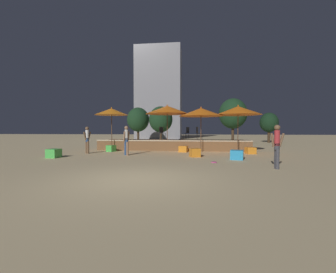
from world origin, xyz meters
TOP-DOWN VIEW (x-y plane):
  - ground_plane at (0.00, 0.00)m, footprint 120.00×120.00m
  - wooden_deck at (0.16, 10.23)m, footprint 10.50×3.09m
  - patio_umbrella_0 at (2.09, 8.26)m, footprint 2.81×2.81m
  - patio_umbrella_1 at (-0.15, 8.79)m, footprint 2.93×2.93m
  - patio_umbrella_2 at (-3.90, 8.41)m, footprint 2.23×2.23m
  - patio_umbrella_3 at (4.38, 8.22)m, footprint 2.84×2.84m
  - cube_seat_0 at (-5.51, 4.48)m, footprint 0.62×0.62m
  - cube_seat_1 at (5.00, 7.58)m, footprint 0.61×0.61m
  - cube_seat_2 at (0.97, 8.16)m, footprint 0.60×0.60m
  - cube_seat_3 at (-3.76, 7.92)m, footprint 0.62×0.62m
  - cube_seat_4 at (1.71, 5.67)m, footprint 0.63×0.63m
  - cube_seat_5 at (3.72, 4.85)m, footprint 0.72×0.72m
  - person_0 at (-2.11, 5.95)m, footprint 0.31×0.43m
  - person_1 at (-4.74, 6.59)m, footprint 0.32×0.51m
  - person_2 at (4.69, 2.39)m, footprint 0.50×0.29m
  - bistro_chair_0 at (1.10, 10.96)m, footprint 0.48×0.48m
  - bistro_chair_1 at (-0.74, 10.27)m, footprint 0.48×0.48m
  - bistro_chair_2 at (1.93, 9.62)m, footprint 0.43×0.42m
  - frisbee_disc at (2.54, 3.68)m, footprint 0.25×0.25m
  - background_tree_0 at (-5.45, 21.58)m, footprint 2.79×2.79m
  - background_tree_1 at (-2.31, 20.02)m, footprint 2.79×2.79m
  - background_tree_2 at (5.73, 18.36)m, footprint 2.93×2.93m
  - background_tree_3 at (9.75, 19.42)m, footprint 1.94×1.94m
  - distant_building at (-3.96, 29.02)m, footprint 7.01×4.34m

SIDE VIEW (x-z plane):
  - ground_plane at x=0.00m, z-range 0.00..0.00m
  - frisbee_disc at x=2.54m, z-range 0.00..0.03m
  - cube_seat_1 at x=5.00m, z-range 0.00..0.39m
  - cube_seat_2 at x=0.97m, z-range 0.00..0.39m
  - cube_seat_3 at x=-3.76m, z-range 0.00..0.41m
  - cube_seat_0 at x=-5.51m, z-range 0.00..0.45m
  - cube_seat_4 at x=1.71m, z-range 0.00..0.45m
  - cube_seat_5 at x=3.72m, z-range 0.00..0.45m
  - wooden_deck at x=0.16m, z-range -0.04..0.70m
  - person_2 at x=4.69m, z-range 0.05..1.67m
  - person_1 at x=-4.74m, z-range 0.05..1.67m
  - person_0 at x=-2.11m, z-range 0.06..1.71m
  - bistro_chair_0 at x=1.10m, z-range 0.83..1.73m
  - bistro_chair_1 at x=-0.74m, z-range 0.83..1.73m
  - bistro_chair_2 at x=1.93m, z-range 0.83..1.73m
  - background_tree_3 at x=9.75m, z-range 0.56..3.86m
  - patio_umbrella_0 at x=2.09m, z-range 1.10..4.00m
  - patio_umbrella_3 at x=4.38m, z-range 1.14..4.12m
  - background_tree_1 at x=-2.31m, z-range 0.55..4.73m
  - patio_umbrella_2 at x=-3.90m, z-range 1.17..4.13m
  - background_tree_0 at x=-5.45m, z-range 0.58..4.83m
  - patio_umbrella_1 at x=-0.15m, z-range 1.21..4.33m
  - background_tree_2 at x=5.73m, z-range 0.76..5.53m
  - distant_building at x=-3.96m, z-range 0.00..14.23m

